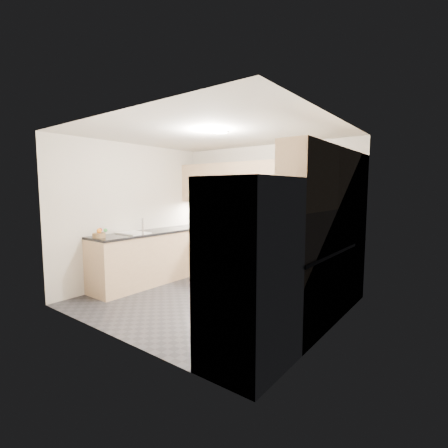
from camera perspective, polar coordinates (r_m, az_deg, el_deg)
floor at (r=5.07m, az=-2.47°, el=-13.38°), size 3.60×3.20×0.00m
ceiling at (r=4.85m, az=-2.61°, el=15.71°), size 3.60×3.20×0.02m
wall_back at (r=6.11m, az=7.13°, el=1.91°), size 3.60×0.02×2.50m
wall_front at (r=3.72m, az=-18.53°, el=-0.96°), size 3.60×0.02×2.50m
wall_left at (r=6.11m, az=-15.61°, el=1.73°), size 0.02×3.20×2.50m
wall_right at (r=3.90m, az=18.18°, el=-0.64°), size 0.02×3.20×2.50m
base_cab_back_left at (r=6.59m, az=-2.53°, el=-4.77°), size 1.42×0.60×0.90m
base_cab_back_right at (r=5.49m, az=15.37°, el=-7.19°), size 1.42×0.60×0.90m
base_cab_right at (r=4.31m, az=14.66°, el=-10.81°), size 0.60×1.70×0.90m
base_cab_peninsula at (r=5.99m, az=-13.65°, el=-6.04°), size 0.60×2.00×0.90m
countertop_back_left at (r=6.52m, az=-2.55°, el=-0.71°), size 1.42×0.63×0.04m
countertop_back_right at (r=5.40m, az=15.51°, el=-2.32°), size 1.42×0.63×0.04m
countertop_right at (r=4.20m, az=14.83°, el=-4.65°), size 0.63×1.70×0.04m
countertop_peninsula at (r=5.91m, az=-13.76°, el=-1.58°), size 0.63×2.00×0.04m
upper_cab_back at (r=5.95m, az=6.35°, el=7.35°), size 3.60×0.35×0.75m
upper_cab_right at (r=4.20m, az=17.42°, el=7.69°), size 0.35×1.95×0.75m
backsplash_back at (r=6.11m, az=7.10°, el=1.39°), size 3.60×0.01×0.51m
backsplash_right at (r=4.34m, az=20.06°, el=-0.80°), size 0.01×2.30×0.51m
gas_range at (r=5.95m, az=5.45°, el=-5.93°), size 0.76×0.65×0.91m
range_cooktop at (r=5.87m, az=5.49°, el=-1.53°), size 0.76×0.65×0.03m
oven_door_glass at (r=5.67m, az=3.67°, el=-6.54°), size 0.62×0.02×0.45m
oven_handle at (r=5.61m, az=3.58°, el=-3.89°), size 0.60×0.02×0.02m
microwave at (r=5.92m, az=6.21°, el=6.15°), size 0.76×0.40×0.40m
microwave_door at (r=5.75m, az=5.15°, el=6.16°), size 0.60×0.01×0.28m
refrigerator at (r=3.09m, az=4.55°, el=-8.65°), size 0.70×0.90×1.80m
fridge_handle_left at (r=3.15m, az=-2.95°, el=-7.41°), size 0.02×0.02×1.20m
fridge_handle_right at (r=3.43m, az=0.97°, el=-6.31°), size 0.02×0.02×1.20m
sink_basin at (r=5.76m, az=-15.69°, el=-2.22°), size 0.52×0.38×0.16m
faucet at (r=5.53m, az=-14.12°, el=-0.42°), size 0.03×0.03×0.28m
utensil_bowl at (r=5.25m, az=18.66°, el=-1.46°), size 0.34×0.34×0.18m
cutting_board at (r=6.34m, az=-2.02°, el=-0.67°), size 0.42×0.36×0.01m
fruit_basket at (r=5.43m, az=-21.13°, el=-1.88°), size 0.25×0.25×0.07m
fruit_apple at (r=5.44m, az=-20.96°, el=-1.00°), size 0.07×0.07×0.07m
fruit_pear at (r=5.38m, az=-20.11°, el=-1.05°), size 0.06×0.06×0.06m
dish_towel_check at (r=5.73m, az=1.85°, el=-5.39°), size 0.20×0.06×0.38m
dish_towel_blue at (r=5.53m, az=4.92°, el=-5.83°), size 0.20×0.06×0.38m
fruit_orange at (r=5.37m, az=-21.11°, el=-1.13°), size 0.07×0.07×0.07m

